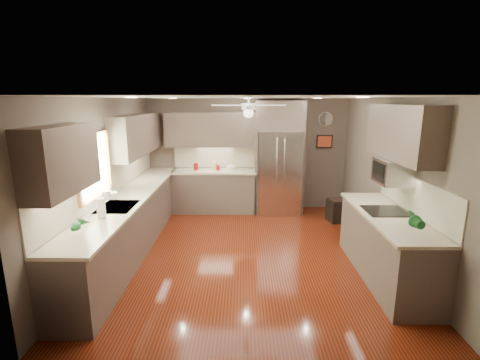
{
  "coord_description": "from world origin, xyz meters",
  "views": [
    {
      "loc": [
        -0.09,
        -5.35,
        2.46
      ],
      "look_at": [
        -0.14,
        0.6,
        1.09
      ],
      "focal_mm": 26.0,
      "sensor_mm": 36.0,
      "label": 1
    }
  ],
  "objects_px": {
    "soap_bottle": "(115,195)",
    "paper_towel": "(101,208)",
    "potted_plant_right": "(415,220)",
    "canister_a": "(196,167)",
    "canister_c": "(215,166)",
    "refrigerator": "(279,160)",
    "canister_d": "(218,168)",
    "potted_plant_left": "(80,224)",
    "stool": "(338,210)",
    "bowl": "(231,169)",
    "microwave": "(393,172)"
  },
  "relations": [
    {
      "from": "refrigerator",
      "to": "stool",
      "type": "distance_m",
      "value": 1.65
    },
    {
      "from": "canister_c",
      "to": "potted_plant_left",
      "type": "distance_m",
      "value": 4.09
    },
    {
      "from": "potted_plant_left",
      "to": "bowl",
      "type": "distance_m",
      "value": 4.17
    },
    {
      "from": "stool",
      "to": "microwave",
      "type": "bearing_deg",
      "value": -86.12
    },
    {
      "from": "canister_a",
      "to": "potted_plant_right",
      "type": "distance_m",
      "value": 4.83
    },
    {
      "from": "paper_towel",
      "to": "canister_d",
      "type": "bearing_deg",
      "value": 67.71
    },
    {
      "from": "potted_plant_left",
      "to": "refrigerator",
      "type": "relative_size",
      "value": 0.12
    },
    {
      "from": "canister_d",
      "to": "stool",
      "type": "bearing_deg",
      "value": -15.15
    },
    {
      "from": "microwave",
      "to": "soap_bottle",
      "type": "bearing_deg",
      "value": 175.55
    },
    {
      "from": "canister_d",
      "to": "paper_towel",
      "type": "bearing_deg",
      "value": -112.29
    },
    {
      "from": "microwave",
      "to": "bowl",
      "type": "bearing_deg",
      "value": 130.82
    },
    {
      "from": "canister_c",
      "to": "bowl",
      "type": "height_order",
      "value": "canister_c"
    },
    {
      "from": "refrigerator",
      "to": "canister_a",
      "type": "bearing_deg",
      "value": 178.09
    },
    {
      "from": "canister_c",
      "to": "potted_plant_left",
      "type": "height_order",
      "value": "potted_plant_left"
    },
    {
      "from": "canister_a",
      "to": "canister_d",
      "type": "bearing_deg",
      "value": -2.32
    },
    {
      "from": "bowl",
      "to": "refrigerator",
      "type": "xyz_separation_m",
      "value": [
        1.05,
        -0.05,
        0.22
      ]
    },
    {
      "from": "canister_c",
      "to": "potted_plant_right",
      "type": "xyz_separation_m",
      "value": [
        2.61,
        -3.8,
        0.08
      ]
    },
    {
      "from": "canister_a",
      "to": "paper_towel",
      "type": "relative_size",
      "value": 0.57
    },
    {
      "from": "canister_d",
      "to": "paper_towel",
      "type": "relative_size",
      "value": 0.4
    },
    {
      "from": "refrigerator",
      "to": "canister_d",
      "type": "bearing_deg",
      "value": 178.24
    },
    {
      "from": "canister_d",
      "to": "bowl",
      "type": "relative_size",
      "value": 0.56
    },
    {
      "from": "soap_bottle",
      "to": "stool",
      "type": "height_order",
      "value": "soap_bottle"
    },
    {
      "from": "canister_a",
      "to": "stool",
      "type": "relative_size",
      "value": 0.34
    },
    {
      "from": "refrigerator",
      "to": "paper_towel",
      "type": "relative_size",
      "value": 8.8
    },
    {
      "from": "canister_c",
      "to": "potted_plant_right",
      "type": "relative_size",
      "value": 0.52
    },
    {
      "from": "potted_plant_right",
      "to": "microwave",
      "type": "bearing_deg",
      "value": 82.49
    },
    {
      "from": "canister_d",
      "to": "soap_bottle",
      "type": "relative_size",
      "value": 0.53
    },
    {
      "from": "canister_c",
      "to": "potted_plant_right",
      "type": "height_order",
      "value": "potted_plant_right"
    },
    {
      "from": "canister_d",
      "to": "potted_plant_right",
      "type": "distance_m",
      "value": 4.52
    },
    {
      "from": "canister_a",
      "to": "bowl",
      "type": "distance_m",
      "value": 0.78
    },
    {
      "from": "stool",
      "to": "paper_towel",
      "type": "xyz_separation_m",
      "value": [
        -3.84,
        -2.52,
        0.84
      ]
    },
    {
      "from": "canister_d",
      "to": "microwave",
      "type": "distance_m",
      "value": 3.86
    },
    {
      "from": "canister_c",
      "to": "potted_plant_left",
      "type": "relative_size",
      "value": 0.6
    },
    {
      "from": "canister_c",
      "to": "stool",
      "type": "relative_size",
      "value": 0.38
    },
    {
      "from": "stool",
      "to": "paper_towel",
      "type": "relative_size",
      "value": 1.69
    },
    {
      "from": "canister_a",
      "to": "microwave",
      "type": "xyz_separation_m",
      "value": [
        3.16,
        -2.77,
        0.46
      ]
    },
    {
      "from": "soap_bottle",
      "to": "paper_towel",
      "type": "bearing_deg",
      "value": -82.1
    },
    {
      "from": "canister_a",
      "to": "microwave",
      "type": "bearing_deg",
      "value": -41.27
    },
    {
      "from": "microwave",
      "to": "potted_plant_right",
      "type": "bearing_deg",
      "value": -97.51
    },
    {
      "from": "canister_d",
      "to": "potted_plant_right",
      "type": "bearing_deg",
      "value": -55.92
    },
    {
      "from": "potted_plant_right",
      "to": "canister_a",
      "type": "bearing_deg",
      "value": 128.78
    },
    {
      "from": "paper_towel",
      "to": "refrigerator",
      "type": "bearing_deg",
      "value": 50.04
    },
    {
      "from": "bowl",
      "to": "canister_a",
      "type": "bearing_deg",
      "value": 179.08
    },
    {
      "from": "canister_c",
      "to": "paper_towel",
      "type": "distance_m",
      "value": 3.49
    },
    {
      "from": "paper_towel",
      "to": "potted_plant_left",
      "type": "bearing_deg",
      "value": -88.82
    },
    {
      "from": "potted_plant_left",
      "to": "stool",
      "type": "bearing_deg",
      "value": 39.63
    },
    {
      "from": "potted_plant_right",
      "to": "refrigerator",
      "type": "distance_m",
      "value": 3.89
    },
    {
      "from": "canister_d",
      "to": "microwave",
      "type": "xyz_separation_m",
      "value": [
        2.66,
        -2.75,
        0.48
      ]
    },
    {
      "from": "bowl",
      "to": "stool",
      "type": "relative_size",
      "value": 0.43
    },
    {
      "from": "canister_c",
      "to": "paper_towel",
      "type": "relative_size",
      "value": 0.65
    }
  ]
}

